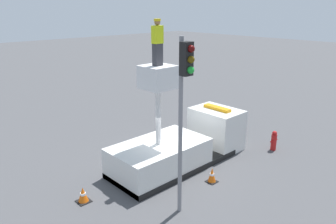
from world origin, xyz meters
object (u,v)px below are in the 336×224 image
at_px(bucket_truck, 181,145).
at_px(traffic_cone_curbside, 212,175).
at_px(fire_hydrant, 274,141).
at_px(traffic_light_pole, 184,95).
at_px(traffic_cone_rear, 83,195).
at_px(worker, 157,42).

relative_size(bucket_truck, traffic_cone_curbside, 10.97).
height_order(bucket_truck, fire_hydrant, bucket_truck).
xyz_separation_m(traffic_light_pole, traffic_cone_rear, (-2.17, 2.91, -3.92)).
height_order(traffic_light_pole, traffic_cone_curbside, traffic_light_pole).
relative_size(traffic_light_pole, fire_hydrant, 6.00).
height_order(bucket_truck, traffic_cone_curbside, bucket_truck).
height_order(worker, traffic_cone_rear, worker).
bearing_deg(fire_hydrant, traffic_cone_rear, 165.45).
xyz_separation_m(fire_hydrant, traffic_cone_curbside, (-4.65, 0.08, -0.20)).
height_order(traffic_cone_rear, traffic_cone_curbside, traffic_cone_curbside).
bearing_deg(traffic_cone_curbside, traffic_light_pole, -165.39).
distance_m(fire_hydrant, traffic_cone_rear, 9.46).
bearing_deg(traffic_light_pole, traffic_cone_rear, 126.73).
bearing_deg(fire_hydrant, bucket_truck, 153.35).
bearing_deg(fire_hydrant, worker, 159.09).
bearing_deg(bucket_truck, worker, 180.00).
xyz_separation_m(bucket_truck, fire_hydrant, (4.32, -2.17, -0.39)).
bearing_deg(traffic_cone_rear, fire_hydrant, -14.55).
height_order(fire_hydrant, traffic_cone_rear, fire_hydrant).
xyz_separation_m(worker, traffic_light_pole, (-1.32, -2.70, -1.29)).
relative_size(bucket_truck, worker, 3.87).
bearing_deg(bucket_truck, traffic_cone_curbside, -99.12).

